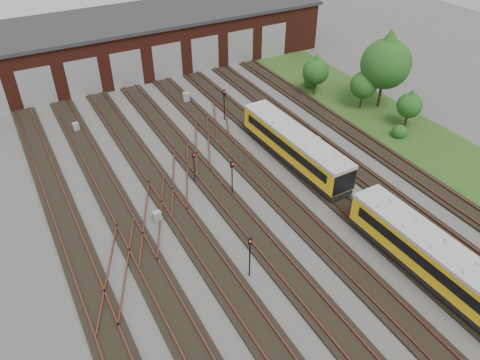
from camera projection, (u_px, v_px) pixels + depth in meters
ground at (315, 266)px, 32.09m from camera, size 120.00×120.00×0.00m
track_network at (308, 261)px, 32.38m from camera, size 30.40×70.00×0.33m
maintenance_shed at (127, 43)px, 58.52m from camera, size 51.00×12.50×6.35m
grass_verge at (409, 134)px, 46.61m from camera, size 8.00×55.00×0.05m
metro_train at (435, 260)px, 30.19m from camera, size 2.74×45.50×2.78m
signal_mast_0 at (250, 253)px, 30.15m from camera, size 0.29×0.28×3.38m
signal_mast_1 at (232, 174)px, 37.32m from camera, size 0.29×0.27×3.29m
signal_mast_2 at (194, 164)px, 38.85m from camera, size 0.25×0.24×2.99m
signal_mast_3 at (224, 101)px, 47.71m from camera, size 0.32×0.30×3.41m
relay_cabinet_1 at (76, 127)px, 46.78m from camera, size 0.60×0.52×0.94m
relay_cabinet_2 at (157, 217)px, 35.57m from camera, size 0.65×0.57×0.96m
relay_cabinet_3 at (186, 97)px, 51.99m from camera, size 0.78×0.69×1.12m
relay_cabinet_4 at (317, 142)px, 44.38m from camera, size 0.67×0.58×1.00m
tree_0 at (316, 68)px, 52.08m from camera, size 2.96×2.96×4.90m
tree_1 at (364, 82)px, 49.34m from camera, size 2.87×2.87×4.76m
tree_2 at (387, 58)px, 48.17m from camera, size 5.21×5.21×8.63m
tree_3 at (410, 103)px, 46.28m from camera, size 2.51×2.51×4.16m
bush_0 at (400, 130)px, 45.76m from camera, size 1.47×1.47×1.47m
bush_1 at (311, 79)px, 55.16m from camera, size 1.77×1.77×1.77m
bush_2 at (309, 73)px, 57.27m from camera, size 1.29×1.29×1.29m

